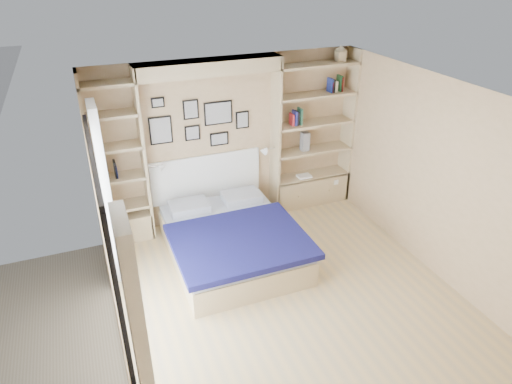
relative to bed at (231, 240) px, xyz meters
name	(u,v)px	position (x,y,z in m)	size (l,w,h in m)	color
ground	(289,297)	(0.38, -1.08, -0.27)	(4.50, 4.50, 0.00)	tan
room_shell	(219,174)	(-0.01, 0.44, 0.80)	(4.50, 4.50, 4.50)	tan
bed	(231,240)	(0.00, 0.00, 0.00)	(1.71, 2.22, 1.07)	tan
photo_gallery	(198,122)	(-0.07, 1.14, 1.33)	(1.48, 0.02, 0.82)	black
reading_lamps	(215,158)	(0.08, 0.92, 0.83)	(1.92, 0.12, 0.15)	silver
shelf_decor	(307,104)	(1.58, 0.99, 1.45)	(3.53, 0.23, 2.03)	#AB262D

